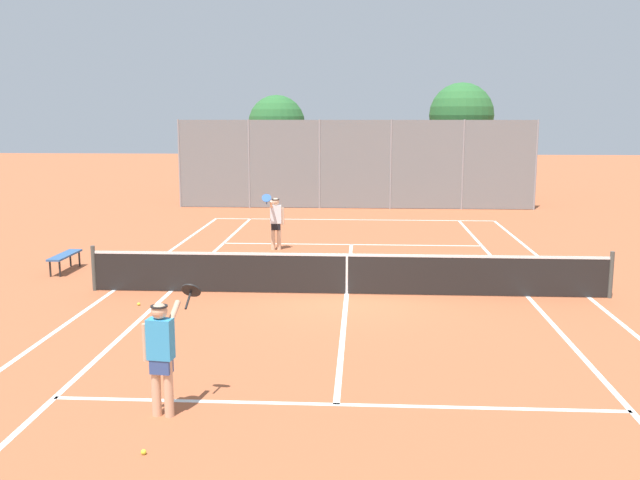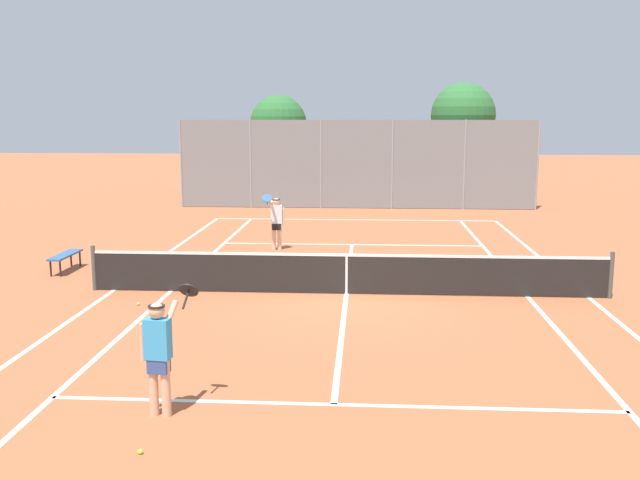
% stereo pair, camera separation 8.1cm
% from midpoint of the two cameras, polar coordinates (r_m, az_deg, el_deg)
% --- Properties ---
extents(ground_plane, '(120.00, 120.00, 0.00)m').
position_cam_midpoint_polar(ground_plane, '(16.52, 2.01, -4.34)').
color(ground_plane, '#B25B38').
extents(court_line_markings, '(11.10, 23.90, 0.01)m').
position_cam_midpoint_polar(court_line_markings, '(16.52, 2.01, -4.33)').
color(court_line_markings, white).
rests_on(court_line_markings, ground).
extents(tennis_net, '(12.00, 0.10, 1.07)m').
position_cam_midpoint_polar(tennis_net, '(16.41, 2.02, -2.62)').
color(tennis_net, '#474C47').
rests_on(tennis_net, ground).
extents(player_near_side, '(0.73, 0.72, 1.77)m').
position_cam_midpoint_polar(player_near_side, '(10.01, -12.80, -8.64)').
color(player_near_side, '#D8A884').
rests_on(player_near_side, ground).
extents(player_far_left, '(0.61, 0.77, 1.77)m').
position_cam_midpoint_polar(player_far_left, '(21.78, -3.67, 1.61)').
color(player_far_left, beige).
rests_on(player_far_left, ground).
extents(loose_tennis_ball_0, '(0.07, 0.07, 0.07)m').
position_cam_midpoint_polar(loose_tennis_ball_0, '(9.31, -14.18, -16.12)').
color(loose_tennis_ball_0, '#D1DB33').
rests_on(loose_tennis_ball_0, ground).
extents(loose_tennis_ball_1, '(0.07, 0.07, 0.07)m').
position_cam_midpoint_polar(loose_tennis_ball_1, '(18.21, 11.13, -3.08)').
color(loose_tennis_ball_1, '#D1DB33').
rests_on(loose_tennis_ball_1, ground).
extents(loose_tennis_ball_2, '(0.07, 0.07, 0.07)m').
position_cam_midpoint_polar(loose_tennis_ball_2, '(16.03, -14.44, -4.98)').
color(loose_tennis_ball_2, '#D1DB33').
rests_on(loose_tennis_ball_2, ground).
extents(courtside_bench, '(0.36, 1.50, 0.47)m').
position_cam_midpoint_polar(courtside_bench, '(19.97, -19.85, -1.23)').
color(courtside_bench, '#33598C').
rests_on(courtside_bench, ground).
extents(back_fence, '(15.74, 0.08, 3.90)m').
position_cam_midpoint_polar(back_fence, '(31.48, 2.75, 6.06)').
color(back_fence, gray).
rests_on(back_fence, ground).
extents(tree_behind_left, '(2.73, 2.73, 5.04)m').
position_cam_midpoint_polar(tree_behind_left, '(34.80, -3.56, 9.12)').
color(tree_behind_left, brown).
rests_on(tree_behind_left, ground).
extents(tree_behind_right, '(3.01, 3.01, 5.58)m').
position_cam_midpoint_polar(tree_behind_right, '(34.31, 11.03, 9.60)').
color(tree_behind_right, brown).
rests_on(tree_behind_right, ground).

